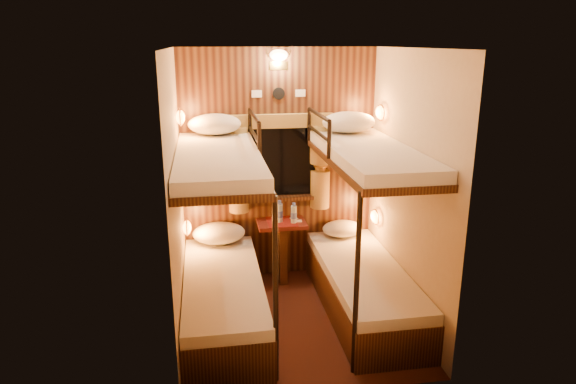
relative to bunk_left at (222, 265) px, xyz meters
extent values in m
plane|color=#38150F|center=(0.65, -0.07, -0.56)|extent=(2.10, 2.10, 0.00)
plane|color=silver|center=(0.65, -0.07, 1.84)|extent=(2.10, 2.10, 0.00)
plane|color=#C6B293|center=(0.65, 0.98, 0.64)|extent=(2.40, 0.00, 2.40)
plane|color=#C6B293|center=(0.65, -1.12, 0.64)|extent=(2.40, 0.00, 2.40)
plane|color=#C6B293|center=(-0.35, -0.07, 0.64)|extent=(0.00, 2.40, 2.40)
plane|color=#C6B293|center=(1.65, -0.07, 0.64)|extent=(0.00, 2.40, 2.40)
cube|color=black|center=(0.65, 0.97, 0.64)|extent=(2.00, 0.03, 2.40)
cube|color=black|center=(0.00, 0.00, -0.38)|extent=(0.70, 1.90, 0.35)
cube|color=white|center=(0.00, 0.00, -0.16)|extent=(0.68, 1.88, 0.10)
cube|color=black|center=(0.00, 0.00, 0.89)|extent=(0.70, 1.90, 0.06)
cube|color=white|center=(0.00, 0.00, 0.97)|extent=(0.68, 1.88, 0.10)
cylinder|color=black|center=(0.35, -0.90, 0.17)|extent=(0.04, 0.04, 1.45)
cylinder|color=black|center=(0.35, 0.88, 1.08)|extent=(0.04, 0.04, 0.32)
cylinder|color=black|center=(0.35, 0.03, 1.08)|extent=(0.04, 0.04, 0.32)
cylinder|color=black|center=(0.35, 0.46, 1.24)|extent=(0.04, 0.85, 0.04)
cylinder|color=black|center=(0.35, 0.46, 1.07)|extent=(0.03, 0.85, 0.03)
cube|color=black|center=(1.30, 0.00, -0.38)|extent=(0.70, 1.90, 0.35)
cube|color=white|center=(1.30, 0.00, -0.16)|extent=(0.68, 1.88, 0.10)
cube|color=black|center=(1.30, 0.00, 0.89)|extent=(0.70, 1.90, 0.06)
cube|color=white|center=(1.30, 0.00, 0.97)|extent=(0.68, 1.88, 0.10)
cylinder|color=black|center=(0.95, -0.90, 0.17)|extent=(0.04, 0.04, 1.45)
cylinder|color=black|center=(0.95, 0.88, 1.08)|extent=(0.04, 0.04, 0.32)
cylinder|color=black|center=(0.95, 0.03, 1.08)|extent=(0.04, 0.04, 0.32)
cylinder|color=black|center=(0.95, 0.46, 1.24)|extent=(0.04, 0.85, 0.04)
cylinder|color=black|center=(0.95, 0.46, 1.07)|extent=(0.03, 0.85, 0.03)
cube|color=black|center=(0.65, 0.95, 0.69)|extent=(0.98, 0.02, 0.78)
cube|color=black|center=(0.65, 0.94, 0.69)|extent=(0.90, 0.01, 0.70)
cube|color=black|center=(0.65, 0.90, 0.31)|extent=(1.00, 0.12, 0.04)
cube|color=olive|center=(0.65, 0.91, 1.12)|extent=(1.10, 0.06, 0.14)
cylinder|color=olive|center=(0.22, 0.90, 0.87)|extent=(0.22, 0.22, 0.40)
cylinder|color=olive|center=(0.22, 0.90, 0.64)|extent=(0.11, 0.11, 0.12)
cylinder|color=olive|center=(0.22, 0.90, 0.39)|extent=(0.20, 0.20, 0.40)
torus|color=#B48635|center=(0.22, 0.90, 0.64)|extent=(0.14, 0.14, 0.02)
cylinder|color=olive|center=(1.08, 0.90, 0.87)|extent=(0.22, 0.22, 0.40)
cylinder|color=olive|center=(1.08, 0.90, 0.64)|extent=(0.11, 0.11, 0.12)
cylinder|color=olive|center=(1.08, 0.90, 0.39)|extent=(0.20, 0.20, 0.40)
torus|color=#B48635|center=(1.08, 0.90, 0.64)|extent=(0.14, 0.14, 0.02)
cylinder|color=black|center=(0.65, 0.95, 1.39)|extent=(0.12, 0.02, 0.12)
cube|color=silver|center=(0.43, 0.95, 1.39)|extent=(0.10, 0.01, 0.07)
cube|color=silver|center=(0.87, 0.95, 1.39)|extent=(0.10, 0.01, 0.07)
cube|color=#B48635|center=(0.65, 0.95, 1.66)|extent=(0.18, 0.01, 0.08)
ellipsoid|color=#FFCC8C|center=(0.65, 0.93, 1.76)|extent=(0.18, 0.09, 0.11)
ellipsoid|color=orange|center=(-0.31, 0.63, 0.14)|extent=(0.08, 0.20, 0.13)
torus|color=#B48635|center=(-0.31, 0.63, 0.14)|extent=(0.02, 0.17, 0.17)
ellipsoid|color=orange|center=(-0.31, 0.63, 1.22)|extent=(0.08, 0.20, 0.13)
torus|color=#B48635|center=(-0.31, 0.63, 1.22)|extent=(0.02, 0.17, 0.17)
ellipsoid|color=orange|center=(1.61, 0.63, 0.14)|extent=(0.08, 0.20, 0.13)
torus|color=#B48635|center=(1.61, 0.63, 0.14)|extent=(0.02, 0.17, 0.17)
ellipsoid|color=orange|center=(1.61, 0.63, 1.22)|extent=(0.08, 0.20, 0.13)
torus|color=#B48635|center=(1.61, 0.63, 1.22)|extent=(0.02, 0.17, 0.17)
cube|color=#591614|center=(0.65, 0.78, 0.07)|extent=(0.50, 0.34, 0.04)
cube|color=black|center=(0.65, 0.78, -0.25)|extent=(0.08, 0.30, 0.61)
cube|color=maroon|center=(0.65, 0.78, 0.09)|extent=(0.30, 0.34, 0.01)
cylinder|color=#99BFE5|center=(0.63, 0.78, 0.19)|extent=(0.06, 0.06, 0.20)
cylinder|color=#415CC4|center=(0.63, 0.78, 0.18)|extent=(0.07, 0.07, 0.07)
cylinder|color=#415CC4|center=(0.63, 0.78, 0.31)|extent=(0.04, 0.04, 0.03)
cylinder|color=#99BFE5|center=(0.77, 0.73, 0.18)|extent=(0.06, 0.06, 0.19)
cylinder|color=#415CC4|center=(0.77, 0.73, 0.18)|extent=(0.06, 0.06, 0.06)
cylinder|color=#415CC4|center=(0.77, 0.73, 0.30)|extent=(0.03, 0.03, 0.03)
cube|color=silver|center=(0.82, 0.77, 0.09)|extent=(0.09, 0.08, 0.01)
cube|color=silver|center=(0.79, 0.86, 0.09)|extent=(0.10, 0.09, 0.01)
ellipsoid|color=white|center=(0.00, 0.79, 0.00)|extent=(0.54, 0.38, 0.21)
ellipsoid|color=white|center=(1.30, 0.77, -0.02)|extent=(0.43, 0.30, 0.17)
ellipsoid|color=white|center=(0.00, 0.77, 1.13)|extent=(0.51, 0.36, 0.20)
ellipsoid|color=white|center=(1.30, 0.67, 1.13)|extent=(0.53, 0.38, 0.21)
camera|label=1|loc=(-0.10, -4.18, 1.90)|focal=32.00mm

